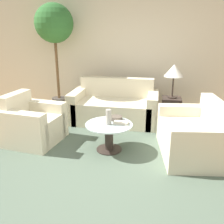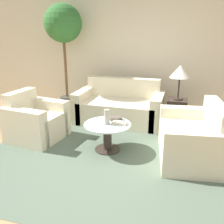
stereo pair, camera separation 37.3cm
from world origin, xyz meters
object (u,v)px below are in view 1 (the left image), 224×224
Objects in this scene: coffee_table at (109,133)px; bowl at (116,118)px; vase at (109,117)px; sofa_main at (115,107)px; potted_plant at (54,30)px; book_stack at (121,123)px; armchair at (31,125)px; loveseat at (195,137)px; table_lamp at (174,71)px.

coffee_table is 0.28m from bowl.
vase is at bearing -98.11° from coffee_table.
sofa_main is 2.38× the size of coffee_table.
vase is (1.45, -1.61, -1.24)m from potted_plant.
bowl reaches higher than coffee_table.
sofa_main is 7.36× the size of book_stack.
potted_plant reaches higher than sofa_main.
book_stack is at bearing -84.66° from armchair.
vase is (-1.30, -0.13, 0.27)m from loveseat.
bowl is at bearing -102.01° from loveseat.
armchair is at bearing 176.05° from coffee_table.
loveseat is at bearing 4.89° from coffee_table.
book_stack is (0.33, -1.29, 0.17)m from sofa_main.
armchair is 1.29× the size of coffee_table.
vase is (-0.00, -0.02, 0.27)m from coffee_table.
sofa_main is at bearing -178.97° from table_lamp.
table_lamp reaches higher than book_stack.
book_stack is (-0.80, -1.31, -0.60)m from table_lamp.
potted_plant is at bearing 143.34° from book_stack.
loveseat reaches higher than book_stack.
bowl is (0.22, -1.13, 0.18)m from sofa_main.
vase is at bearing -83.95° from sofa_main.
book_stack is (0.18, 0.04, 0.17)m from coffee_table.
potted_plant reaches higher than bowl.
table_lamp reaches higher than sofa_main.
potted_plant reaches higher than table_lamp.
book_stack is at bearing 13.81° from coffee_table.
book_stack is (-1.11, -0.07, 0.17)m from loveseat.
loveseat is 1.85× the size of coffee_table.
vase is at bearing -110.18° from bowl.
armchair is 1.35m from coffee_table.
bowl is at bearing 130.80° from book_stack.
vase is 0.25m from bowl.
loveseat is (1.44, -1.22, 0.00)m from sofa_main.
table_lamp is 2.56m from potted_plant.
loveseat is 1.49m from table_lamp.
bowl reaches higher than book_stack.
armchair is at bearing -86.02° from potted_plant.
armchair is 2.64m from loveseat.
coffee_table is 2.64m from potted_plant.
table_lamp is 1.65m from book_stack.
armchair is at bearing -97.51° from loveseat.
potted_plant is 2.50m from vase.
potted_plant is at bearing 131.97° from vase.
table_lamp reaches higher than coffee_table.
coffee_table is 0.27m from vase.
armchair is at bearing -151.66° from table_lamp.
table_lamp is 1.76m from vase.
coffee_table is at bearing 81.89° from vase.
loveseat is at bearing -28.35° from potted_plant.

